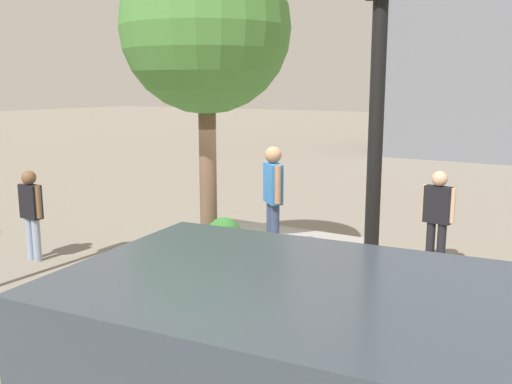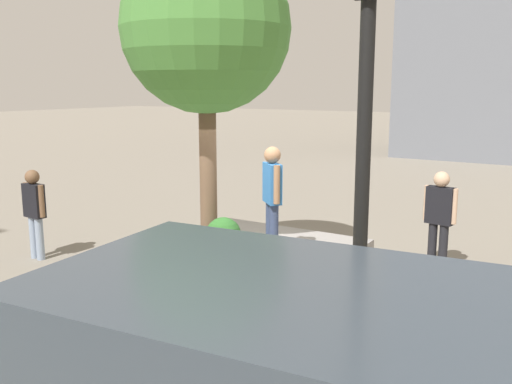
# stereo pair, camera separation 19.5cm
# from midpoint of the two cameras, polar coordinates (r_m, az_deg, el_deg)

# --- Properties ---
(ground_plane) EXTENTS (120.00, 120.00, 0.00)m
(ground_plane) POSITION_cam_midpoint_polar(r_m,az_deg,el_deg) (9.29, -1.76, -9.30)
(ground_plane) COLOR gray
(planter_ledge) EXTENTS (3.05, 2.77, 0.59)m
(planter_ledge) POSITION_cam_midpoint_polar(r_m,az_deg,el_deg) (9.40, -0.60, -7.17)
(planter_ledge) COLOR gray
(planter_ledge) RESTS_ON ground
(plaza_tree) EXTENTS (2.65, 2.65, 4.80)m
(plaza_tree) POSITION_cam_midpoint_polar(r_m,az_deg,el_deg) (9.09, -5.76, 16.09)
(plaza_tree) COLOR brown
(plaza_tree) RESTS_ON planter_ledge
(boxwood_shrub) EXTENTS (0.57, 0.57, 0.57)m
(boxwood_shrub) POSITION_cam_midpoint_polar(r_m,az_deg,el_deg) (8.85, -3.91, -4.42)
(boxwood_shrub) COLOR #2D6628
(boxwood_shrub) RESTS_ON planter_ledge
(skateboard) EXTENTS (0.73, 0.70, 0.07)m
(skateboard) POSITION_cam_midpoint_polar(r_m,az_deg,el_deg) (8.73, 1.06, -6.18)
(skateboard) COLOR brown
(skateboard) RESTS_ON planter_ledge
(skateboarder) EXTENTS (0.45, 0.43, 1.63)m
(skateboarder) POSITION_cam_midpoint_polar(r_m,az_deg,el_deg) (8.50, 1.09, 0.01)
(skateboarder) COLOR navy
(skateboarder) RESTS_ON skateboard
(traffic_light_median) EXTENTS (0.30, 0.35, 4.69)m
(traffic_light_median) POSITION_cam_midpoint_polar(r_m,az_deg,el_deg) (4.60, 11.06, 10.65)
(traffic_light_median) COLOR black
(traffic_light_median) RESTS_ON ground
(passerby_with_bag) EXTENTS (0.57, 0.26, 1.68)m
(passerby_with_bag) POSITION_cam_midpoint_polar(r_m,az_deg,el_deg) (11.07, -22.31, -1.61)
(passerby_with_bag) COLOR #8C9EB7
(passerby_with_bag) RESTS_ON ground
(bystander_watching) EXTENTS (0.59, 0.27, 1.74)m
(bystander_watching) POSITION_cam_midpoint_polar(r_m,az_deg,el_deg) (10.25, 17.43, -2.02)
(bystander_watching) COLOR black
(bystander_watching) RESTS_ON ground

